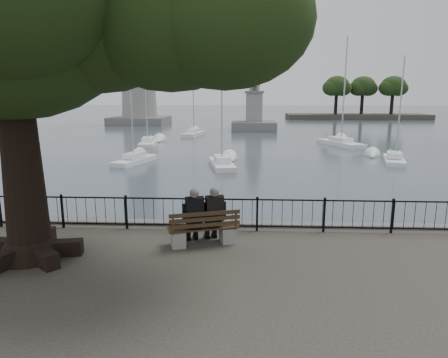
# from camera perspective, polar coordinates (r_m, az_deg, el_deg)

# --- Properties ---
(harbor) EXTENTS (260.00, 260.00, 1.20)m
(harbor) POSITION_cam_1_polar(r_m,az_deg,el_deg) (12.91, 0.11, -8.70)
(harbor) COLOR #5C5B59
(harbor) RESTS_ON ground
(railing) EXTENTS (22.06, 0.06, 1.00)m
(railing) POSITION_cam_1_polar(r_m,az_deg,el_deg) (12.10, 0.00, -4.83)
(railing) COLOR black
(railing) RESTS_ON ground
(bench) EXTENTS (2.01, 1.12, 1.02)m
(bench) POSITION_cam_1_polar(r_m,az_deg,el_deg) (11.05, -2.96, -7.61)
(bench) COLOR gray
(bench) RESTS_ON ground
(person_left) EXTENTS (0.62, 0.88, 1.61)m
(person_left) POSITION_cam_1_polar(r_m,az_deg,el_deg) (10.99, -4.34, -5.61)
(person_left) COLOR black
(person_left) RESTS_ON ground
(person_right) EXTENTS (0.62, 0.88, 1.61)m
(person_right) POSITION_cam_1_polar(r_m,az_deg,el_deg) (11.09, -1.53, -5.41)
(person_right) COLOR black
(person_right) RESTS_ON ground
(tree) EXTENTS (11.30, 7.89, 9.23)m
(tree) POSITION_cam_1_polar(r_m,az_deg,el_deg) (10.66, -24.15, 21.89)
(tree) COLOR black
(tree) RESTS_ON ground
(lighthouse) EXTENTS (9.68, 9.68, 29.72)m
(lighthouse) POSITION_cam_1_polar(r_m,az_deg,el_deg) (73.84, -12.30, 17.38)
(lighthouse) COLOR #5C5B59
(lighthouse) RESTS_ON ground
(lion_monument) EXTENTS (6.39, 6.39, 9.32)m
(lion_monument) POSITION_cam_1_polar(r_m,az_deg,el_deg) (59.08, 4.29, 9.23)
(lion_monument) COLOR #5C5B59
(lion_monument) RESTS_ON ground
(sailboat_a) EXTENTS (2.52, 4.95, 9.37)m
(sailboat_a) POSITION_cam_1_polar(r_m,az_deg,el_deg) (31.03, -12.63, 2.79)
(sailboat_a) COLOR white
(sailboat_a) RESTS_ON ground
(sailboat_b) EXTENTS (2.27, 5.14, 11.03)m
(sailboat_b) POSITION_cam_1_polar(r_m,az_deg,el_deg) (28.58, -0.29, 2.39)
(sailboat_b) COLOR white
(sailboat_b) RESTS_ON ground
(sailboat_d) EXTENTS (2.61, 5.00, 8.02)m
(sailboat_d) POSITION_cam_1_polar(r_m,az_deg,el_deg) (33.10, 23.15, 2.62)
(sailboat_d) COLOR white
(sailboat_d) RESTS_ON ground
(sailboat_e) EXTENTS (2.24, 5.66, 11.53)m
(sailboat_e) POSITION_cam_1_polar(r_m,az_deg,el_deg) (41.99, -10.76, 5.22)
(sailboat_e) COLOR white
(sailboat_e) RESTS_ON ground
(sailboat_g) EXTENTS (3.95, 6.38, 10.90)m
(sailboat_g) POSITION_cam_1_polar(r_m,az_deg,el_deg) (42.54, 16.29, 4.99)
(sailboat_g) COLOR white
(sailboat_g) RESTS_ON ground
(sailboat_h) EXTENTS (2.69, 6.11, 13.86)m
(sailboat_h) POSITION_cam_1_polar(r_m,az_deg,el_deg) (51.68, -4.29, 6.66)
(sailboat_h) COLOR white
(sailboat_h) RESTS_ON ground
(far_shore) EXTENTS (30.00, 8.60, 9.18)m
(far_shore) POSITION_cam_1_polar(r_m,az_deg,el_deg) (91.99, 18.94, 10.58)
(far_shore) COLOR #332F26
(far_shore) RESTS_ON ground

